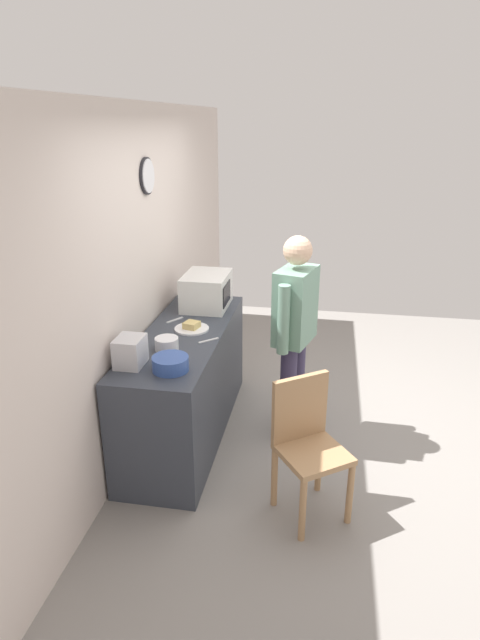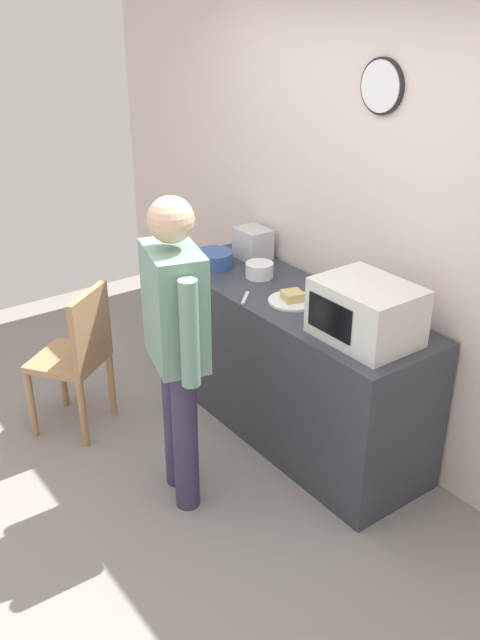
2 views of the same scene
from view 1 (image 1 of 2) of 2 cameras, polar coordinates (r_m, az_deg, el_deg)
The scene contains 12 objects.
ground_plane at distance 4.59m, azimuth 10.18°, elevation -11.89°, with size 6.00×6.00×0.00m, color gray.
back_wall at distance 4.29m, azimuth -10.55°, elevation 4.93°, with size 5.40×0.13×2.60m.
kitchen_counter at distance 4.32m, azimuth -5.94°, elevation -6.89°, with size 1.88×0.62×0.91m, color #333842.
microwave at distance 4.63m, azimuth -3.66°, elevation 3.23°, with size 0.50×0.39×0.30m.
sandwich_plate at distance 4.16m, azimuth -5.30°, elevation -0.81°, with size 0.28×0.28×0.07m.
salad_bowl at distance 3.51m, azimuth -7.61°, elevation -4.74°, with size 0.25×0.25×0.10m, color #33519E.
cereal_bowl at distance 3.81m, azimuth -8.01°, elevation -2.59°, with size 0.17×0.17×0.09m, color white.
toaster at distance 3.60m, azimuth -11.91°, elevation -3.39°, with size 0.22×0.18×0.20m, color silver.
fork_utensil at distance 3.95m, azimuth -3.45°, elevation -2.24°, with size 0.17×0.02×0.01m, color silver.
spoon_utensil at distance 4.37m, azimuth -7.14°, elevation 0.00°, with size 0.17×0.02×0.01m, color silver.
person_standing at distance 4.09m, azimuth 6.01°, elevation -0.44°, with size 0.57×0.34×1.67m.
wooden_chair at distance 3.50m, azimuth 7.34°, elevation -12.93°, with size 0.56×0.56×0.94m.
Camera 1 is at (-3.86, 0.13, 2.47)m, focal length 29.29 mm.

